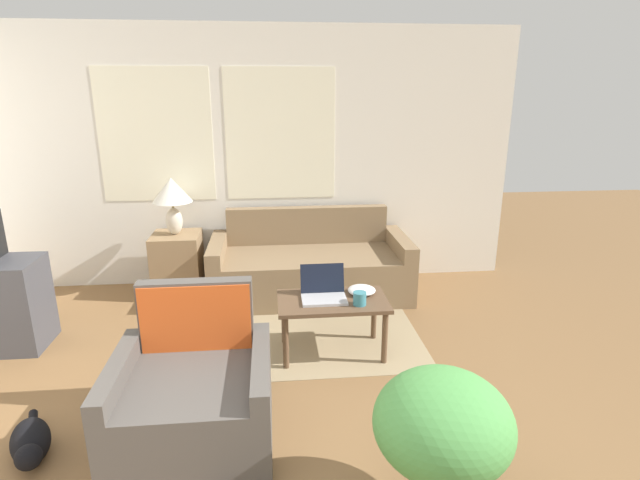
{
  "coord_description": "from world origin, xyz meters",
  "views": [
    {
      "loc": [
        0.42,
        -1.48,
        1.98
      ],
      "look_at": [
        0.83,
        2.58,
        0.75
      ],
      "focal_mm": 28.0,
      "sensor_mm": 36.0,
      "label": 1
    }
  ],
  "objects_px": {
    "cup_navy": "(360,299)",
    "snack_bowl": "(362,290)",
    "potted_plant": "(442,430)",
    "couch": "(310,268)",
    "coffee_table": "(333,307)",
    "laptop": "(323,291)",
    "armchair": "(194,396)",
    "cat_black": "(30,442)",
    "table_lamp": "(172,195)"
  },
  "relations": [
    {
      "from": "coffee_table",
      "to": "cat_black",
      "type": "height_order",
      "value": "coffee_table"
    },
    {
      "from": "coffee_table",
      "to": "snack_bowl",
      "type": "height_order",
      "value": "snack_bowl"
    },
    {
      "from": "snack_bowl",
      "to": "cat_black",
      "type": "xyz_separation_m",
      "value": [
        -2.05,
        -1.1,
        -0.37
      ]
    },
    {
      "from": "laptop",
      "to": "table_lamp",
      "type": "bearing_deg",
      "value": 135.44
    },
    {
      "from": "coffee_table",
      "to": "cup_navy",
      "type": "height_order",
      "value": "cup_navy"
    },
    {
      "from": "cup_navy",
      "to": "coffee_table",
      "type": "bearing_deg",
      "value": 148.37
    },
    {
      "from": "coffee_table",
      "to": "snack_bowl",
      "type": "relative_size",
      "value": 3.84
    },
    {
      "from": "laptop",
      "to": "potted_plant",
      "type": "distance_m",
      "value": 1.67
    },
    {
      "from": "snack_bowl",
      "to": "potted_plant",
      "type": "distance_m",
      "value": 1.69
    },
    {
      "from": "armchair",
      "to": "laptop",
      "type": "bearing_deg",
      "value": 47.01
    },
    {
      "from": "snack_bowl",
      "to": "cat_black",
      "type": "bearing_deg",
      "value": -151.75
    },
    {
      "from": "armchair",
      "to": "laptop",
      "type": "relative_size",
      "value": 2.64
    },
    {
      "from": "laptop",
      "to": "cup_navy",
      "type": "bearing_deg",
      "value": -31.08
    },
    {
      "from": "table_lamp",
      "to": "couch",
      "type": "bearing_deg",
      "value": -5.15
    },
    {
      "from": "potted_plant",
      "to": "cat_black",
      "type": "relative_size",
      "value": 1.24
    },
    {
      "from": "table_lamp",
      "to": "cat_black",
      "type": "distance_m",
      "value": 2.55
    },
    {
      "from": "table_lamp",
      "to": "cup_navy",
      "type": "bearing_deg",
      "value": -42.71
    },
    {
      "from": "coffee_table",
      "to": "snack_bowl",
      "type": "bearing_deg",
      "value": 21.39
    },
    {
      "from": "potted_plant",
      "to": "snack_bowl",
      "type": "bearing_deg",
      "value": 92.4
    },
    {
      "from": "armchair",
      "to": "cat_black",
      "type": "xyz_separation_m",
      "value": [
        -0.89,
        -0.12,
        -0.16
      ]
    },
    {
      "from": "coffee_table",
      "to": "cat_black",
      "type": "xyz_separation_m",
      "value": [
        -1.81,
        -1.01,
        -0.28
      ]
    },
    {
      "from": "snack_bowl",
      "to": "couch",
      "type": "bearing_deg",
      "value": 105.72
    },
    {
      "from": "armchair",
      "to": "potted_plant",
      "type": "xyz_separation_m",
      "value": [
        1.24,
        -0.71,
        0.21
      ]
    },
    {
      "from": "couch",
      "to": "coffee_table",
      "type": "relative_size",
      "value": 2.32
    },
    {
      "from": "cup_navy",
      "to": "potted_plant",
      "type": "relative_size",
      "value": 0.13
    },
    {
      "from": "couch",
      "to": "potted_plant",
      "type": "bearing_deg",
      "value": -82.15
    },
    {
      "from": "couch",
      "to": "cat_black",
      "type": "relative_size",
      "value": 3.22
    },
    {
      "from": "armchair",
      "to": "cat_black",
      "type": "bearing_deg",
      "value": -172.0
    },
    {
      "from": "couch",
      "to": "table_lamp",
      "type": "height_order",
      "value": "table_lamp"
    },
    {
      "from": "potted_plant",
      "to": "couch",
      "type": "bearing_deg",
      "value": 97.85
    },
    {
      "from": "couch",
      "to": "coffee_table",
      "type": "xyz_separation_m",
      "value": [
        0.08,
        -1.22,
        0.12
      ]
    },
    {
      "from": "coffee_table",
      "to": "laptop",
      "type": "distance_m",
      "value": 0.14
    },
    {
      "from": "table_lamp",
      "to": "coffee_table",
      "type": "relative_size",
      "value": 0.67
    },
    {
      "from": "potted_plant",
      "to": "cat_black",
      "type": "distance_m",
      "value": 2.23
    },
    {
      "from": "cup_navy",
      "to": "snack_bowl",
      "type": "distance_m",
      "value": 0.22
    },
    {
      "from": "armchair",
      "to": "cup_navy",
      "type": "bearing_deg",
      "value": 34.62
    },
    {
      "from": "laptop",
      "to": "potted_plant",
      "type": "bearing_deg",
      "value": -76.93
    },
    {
      "from": "table_lamp",
      "to": "laptop",
      "type": "relative_size",
      "value": 1.65
    },
    {
      "from": "armchair",
      "to": "laptop",
      "type": "xyz_separation_m",
      "value": [
        0.86,
        0.92,
        0.24
      ]
    },
    {
      "from": "cup_navy",
      "to": "cat_black",
      "type": "distance_m",
      "value": 2.23
    },
    {
      "from": "couch",
      "to": "armchair",
      "type": "relative_size",
      "value": 2.17
    },
    {
      "from": "armchair",
      "to": "cup_navy",
      "type": "height_order",
      "value": "armchair"
    },
    {
      "from": "couch",
      "to": "cat_black",
      "type": "height_order",
      "value": "couch"
    },
    {
      "from": "coffee_table",
      "to": "snack_bowl",
      "type": "xyz_separation_m",
      "value": [
        0.24,
        0.09,
        0.09
      ]
    },
    {
      "from": "table_lamp",
      "to": "cat_black",
      "type": "relative_size",
      "value": 0.93
    },
    {
      "from": "potted_plant",
      "to": "cat_black",
      "type": "height_order",
      "value": "potted_plant"
    },
    {
      "from": "snack_bowl",
      "to": "cat_black",
      "type": "distance_m",
      "value": 2.36
    },
    {
      "from": "potted_plant",
      "to": "cup_navy",
      "type": "bearing_deg",
      "value": 94.8
    },
    {
      "from": "coffee_table",
      "to": "potted_plant",
      "type": "xyz_separation_m",
      "value": [
        0.31,
        -1.59,
        0.09
      ]
    },
    {
      "from": "cup_navy",
      "to": "cat_black",
      "type": "height_order",
      "value": "cup_navy"
    }
  ]
}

